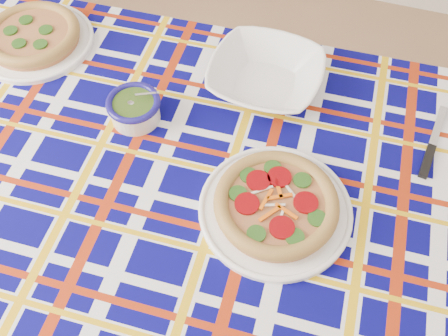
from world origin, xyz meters
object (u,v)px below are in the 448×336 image
(main_focaccia_plate, at_px, (276,204))
(pesto_bowl, at_px, (134,107))
(dining_table, at_px, (191,202))
(serving_bowl, at_px, (266,76))

(main_focaccia_plate, xyz_separation_m, pesto_bowl, (-0.35, 0.14, 0.01))
(main_focaccia_plate, bearing_deg, pesto_bowl, 158.92)
(dining_table, height_order, main_focaccia_plate, main_focaccia_plate)
(serving_bowl, bearing_deg, main_focaccia_plate, -71.27)
(dining_table, relative_size, serving_bowl, 6.00)
(dining_table, distance_m, pesto_bowl, 0.24)
(dining_table, bearing_deg, pesto_bowl, 140.78)
(main_focaccia_plate, bearing_deg, serving_bowl, 108.73)
(main_focaccia_plate, distance_m, pesto_bowl, 0.38)
(dining_table, height_order, pesto_bowl, pesto_bowl)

